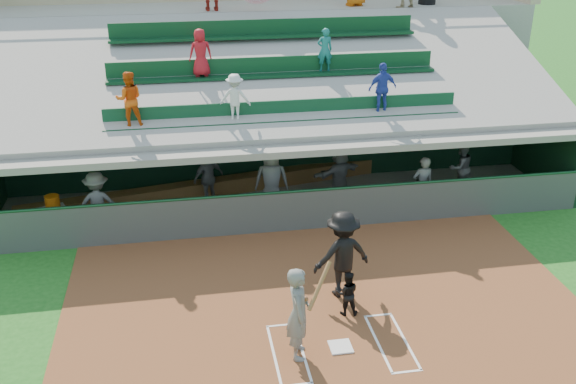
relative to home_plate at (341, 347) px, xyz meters
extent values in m
plane|color=#1C5919|center=(0.00, 0.00, -0.04)|extent=(100.00, 100.00, 0.00)
cube|color=brown|center=(0.00, 0.50, -0.03)|extent=(11.00, 9.00, 0.02)
cube|color=silver|center=(0.00, 0.00, 0.00)|extent=(0.43, 0.43, 0.03)
cube|color=white|center=(-0.75, 0.00, -0.01)|extent=(0.05, 1.80, 0.01)
cube|color=white|center=(0.75, 0.00, -0.01)|extent=(0.05, 1.80, 0.01)
cube|color=white|center=(-1.30, 0.00, -0.01)|extent=(0.05, 1.80, 0.01)
cube|color=white|center=(1.30, 0.00, -0.01)|extent=(0.05, 1.80, 0.01)
cube|color=silver|center=(-1.02, 0.90, -0.01)|extent=(0.60, 0.05, 0.01)
cube|color=silver|center=(1.02, 0.90, -0.01)|extent=(0.60, 0.05, 0.01)
cube|color=white|center=(1.02, -0.90, -0.01)|extent=(0.60, 0.05, 0.01)
cube|color=gray|center=(0.00, 6.75, -0.02)|extent=(16.00, 3.50, 0.04)
cube|color=#99968B|center=(0.00, 13.50, 2.26)|extent=(20.00, 3.00, 4.60)
cube|color=#494E49|center=(0.00, 5.00, 0.52)|extent=(16.00, 0.06, 1.10)
cylinder|color=#154223|center=(0.00, 5.00, 1.09)|extent=(16.00, 0.08, 0.08)
cube|color=black|center=(0.00, 8.50, 1.07)|extent=(16.00, 0.25, 2.20)
cube|color=black|center=(8.00, 6.75, 1.07)|extent=(0.25, 3.50, 2.20)
cube|color=gray|center=(0.00, 6.75, 2.17)|extent=(16.40, 3.90, 0.18)
cube|color=gray|center=(0.00, 10.25, 1.12)|extent=(16.40, 3.50, 2.30)
cube|color=gray|center=(0.00, 11.90, 2.26)|extent=(16.40, 0.30, 4.60)
cube|color=gray|center=(0.00, 8.60, 3.42)|extent=(16.40, 6.51, 2.37)
cube|color=#0C371C|center=(0.00, 6.20, 2.62)|extent=(9.40, 0.42, 0.08)
cube|color=#0D3C23|center=(0.00, 6.40, 2.88)|extent=(9.40, 0.06, 0.45)
cube|color=#0B331A|center=(0.00, 8.10, 3.37)|extent=(9.40, 0.42, 0.08)
cube|color=#0D3B1E|center=(0.00, 8.30, 3.62)|extent=(9.40, 0.06, 0.45)
cube|color=#0C351A|center=(0.00, 10.00, 4.12)|extent=(9.40, 0.42, 0.08)
cube|color=#0D391C|center=(0.00, 10.20, 4.38)|extent=(9.40, 0.06, 0.45)
imported|color=#D24C0C|center=(-3.98, 6.30, 3.35)|extent=(0.70, 0.55, 1.40)
imported|color=silver|center=(-1.33, 6.30, 3.27)|extent=(0.86, 0.60, 1.23)
imported|color=#293FA6|center=(2.61, 6.30, 3.34)|extent=(0.84, 0.46, 1.37)
imported|color=#AE131D|center=(-2.08, 8.20, 4.06)|extent=(0.69, 0.49, 1.31)
imported|color=#186D68|center=(1.45, 8.20, 4.02)|extent=(0.45, 0.30, 1.23)
imported|color=#5D5F5A|center=(-0.84, -0.06, 0.92)|extent=(0.54, 0.74, 1.87)
cylinder|color=olive|center=(-0.49, -0.21, 1.57)|extent=(0.56, 0.54, 0.75)
sphere|color=brown|center=(-0.71, -0.06, 1.22)|extent=(0.10, 0.10, 0.10)
imported|color=black|center=(0.40, 1.09, 0.48)|extent=(0.53, 0.44, 0.98)
imported|color=black|center=(0.47, 1.84, 0.97)|extent=(1.39, 0.96, 1.97)
cube|color=olive|center=(0.11, 8.01, 0.23)|extent=(14.94, 3.42, 0.45)
cube|color=white|center=(-6.20, 5.93, 0.33)|extent=(0.89, 0.80, 0.64)
cylinder|color=orange|center=(-6.14, 5.93, 0.83)|extent=(0.37, 0.37, 0.37)
imported|color=#52544F|center=(-4.98, 5.65, 0.85)|extent=(1.12, 0.68, 1.70)
imported|color=#5A5D57|center=(-2.10, 6.96, 0.81)|extent=(1.02, 0.82, 1.62)
imported|color=#5C5F5A|center=(-0.43, 6.13, 0.96)|extent=(1.01, 0.73, 1.91)
imported|color=#565853|center=(1.56, 6.47, 0.85)|extent=(1.62, 1.11, 1.68)
imported|color=#52544F|center=(3.63, 5.43, 0.82)|extent=(0.61, 0.42, 1.62)
imported|color=#565954|center=(5.21, 6.52, 0.79)|extent=(0.89, 0.77, 1.58)
camera|label=1|loc=(-2.71, -9.75, 7.77)|focal=40.00mm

